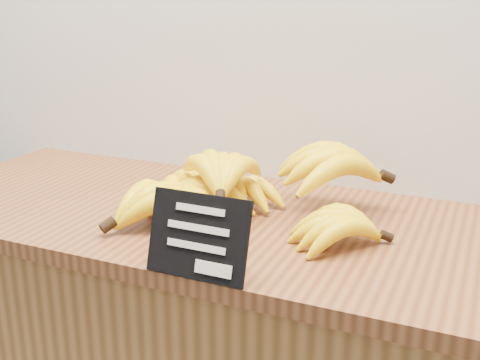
% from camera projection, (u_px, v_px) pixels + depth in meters
% --- Properties ---
extents(counter_top, '(1.42, 0.54, 0.03)m').
position_uv_depth(counter_top, '(250.00, 225.00, 1.15)').
color(counter_top, brown).
rests_on(counter_top, counter).
extents(chalkboard_sign, '(0.16, 0.04, 0.13)m').
position_uv_depth(chalkboard_sign, '(198.00, 237.00, 0.90)').
color(chalkboard_sign, black).
rests_on(chalkboard_sign, counter_top).
extents(banana_pile, '(0.55, 0.35, 0.13)m').
position_uv_depth(banana_pile, '(236.00, 192.00, 1.13)').
color(banana_pile, yellow).
rests_on(banana_pile, counter_top).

